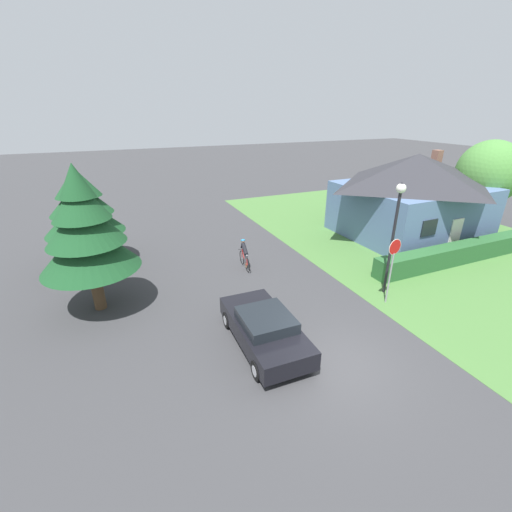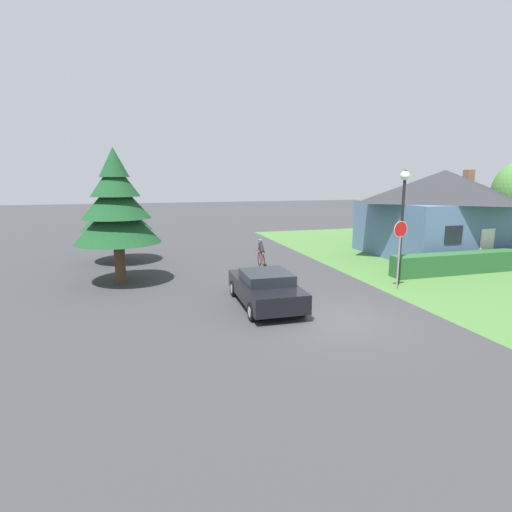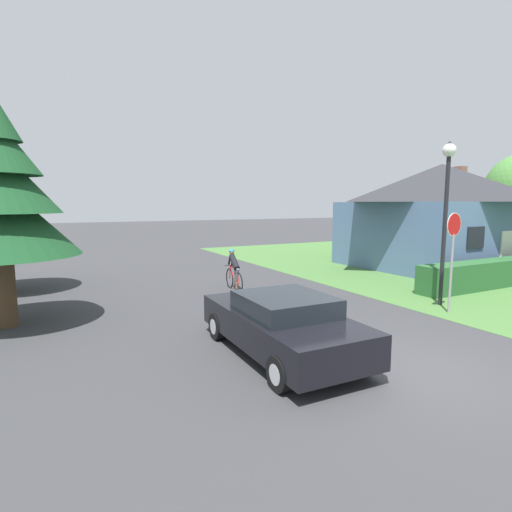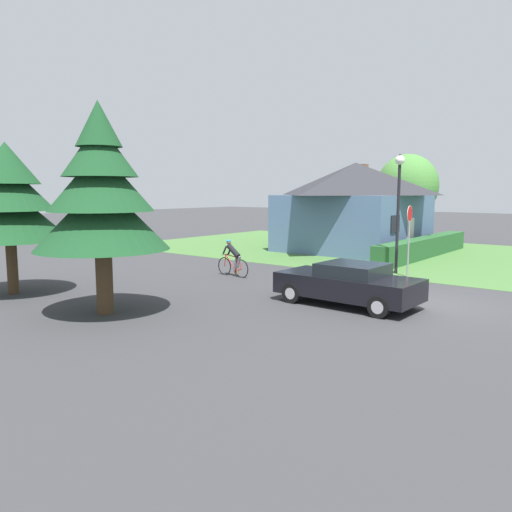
# 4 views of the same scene
# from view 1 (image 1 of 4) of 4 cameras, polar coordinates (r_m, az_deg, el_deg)

# --- Properties ---
(ground_plane) EXTENTS (140.00, 140.00, 0.00)m
(ground_plane) POSITION_cam_1_polar(r_m,az_deg,el_deg) (12.01, 12.90, -17.28)
(ground_plane) COLOR #38383A
(grass_verge_right) EXTENTS (16.00, 36.00, 0.01)m
(grass_verge_right) POSITION_cam_1_polar(r_m,az_deg,el_deg) (22.15, 31.80, -0.66)
(grass_verge_right) COLOR #477538
(grass_verge_right) RESTS_ON ground
(cottage_house) EXTENTS (9.03, 7.59, 5.20)m
(cottage_house) POSITION_cam_1_polar(r_m,az_deg,el_deg) (24.33, 24.58, 9.37)
(cottage_house) COLOR slate
(cottage_house) RESTS_ON ground
(hedge_row) EXTENTS (11.05, 0.90, 1.03)m
(hedge_row) POSITION_cam_1_polar(r_m,az_deg,el_deg) (21.50, 30.71, 0.42)
(hedge_row) COLOR #285B2D
(hedge_row) RESTS_ON ground
(sedan_left_lane) EXTENTS (2.03, 4.38, 1.31)m
(sedan_left_lane) POSITION_cam_1_polar(r_m,az_deg,el_deg) (12.17, 1.40, -12.02)
(sedan_left_lane) COLOR black
(sedan_left_lane) RESTS_ON ground
(cyclist) EXTENTS (0.44, 1.77, 1.52)m
(cyclist) POSITION_cam_1_polar(r_m,az_deg,el_deg) (17.76, -1.92, 0.19)
(cyclist) COLOR black
(cyclist) RESTS_ON ground
(stop_sign) EXTENTS (0.67, 0.09, 2.92)m
(stop_sign) POSITION_cam_1_polar(r_m,az_deg,el_deg) (15.07, 21.84, -0.52)
(stop_sign) COLOR gray
(stop_sign) RESTS_ON ground
(street_lamp) EXTENTS (0.40, 0.40, 5.04)m
(street_lamp) POSITION_cam_1_polar(r_m,az_deg,el_deg) (15.45, 22.32, 5.94)
(street_lamp) COLOR black
(street_lamp) RESTS_ON ground
(conifer_tall_near) EXTENTS (3.75, 3.75, 5.96)m
(conifer_tall_near) POSITION_cam_1_polar(r_m,az_deg,el_deg) (14.62, -26.59, 3.80)
(conifer_tall_near) COLOR #4C3823
(conifer_tall_near) RESTS_ON ground
(conifer_tall_far) EXTENTS (3.83, 3.83, 5.11)m
(conifer_tall_far) POSITION_cam_1_polar(r_m,az_deg,el_deg) (19.35, -27.12, 7.45)
(conifer_tall_far) COLOR #4C3823
(conifer_tall_far) RESTS_ON ground
(deciduous_tree_right) EXTENTS (3.98, 3.98, 5.92)m
(deciduous_tree_right) POSITION_cam_1_polar(r_m,az_deg,el_deg) (27.57, 34.25, 11.36)
(deciduous_tree_right) COLOR #4C3823
(deciduous_tree_right) RESTS_ON ground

